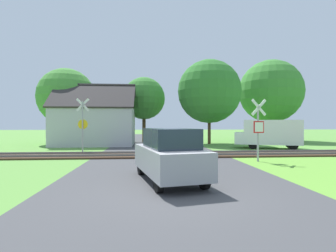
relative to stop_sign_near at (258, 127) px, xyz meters
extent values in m
plane|color=#5B933D|center=(-4.83, -5.48, -1.78)|extent=(160.00, 160.00, 0.00)
cube|color=#424244|center=(-4.83, -3.48, -1.78)|extent=(7.86, 80.00, 0.01)
cube|color=#422D1E|center=(-4.83, 2.82, -1.73)|extent=(60.00, 2.60, 0.10)
cube|color=slate|center=(-4.83, 3.53, -1.62)|extent=(60.00, 0.08, 0.12)
cube|color=slate|center=(-4.83, 2.10, -1.62)|extent=(60.00, 0.08, 0.12)
cylinder|color=#9E9EA5|center=(-0.01, 0.03, -0.31)|extent=(0.10, 0.10, 2.93)
cube|color=red|center=(0.01, -0.03, 0.00)|extent=(0.59, 0.16, 0.60)
cube|color=white|center=(0.01, -0.06, 0.00)|extent=(0.48, 0.12, 0.49)
cube|color=white|center=(0.01, -0.03, 1.00)|extent=(0.86, 0.21, 0.88)
cube|color=white|center=(0.01, -0.03, 1.00)|extent=(0.86, 0.21, 0.88)
cylinder|color=#9E9EA5|center=(-9.88, 4.51, -0.06)|extent=(0.09, 0.09, 3.44)
cube|color=white|center=(-9.88, 4.57, 1.41)|extent=(0.88, 0.08, 0.88)
cube|color=white|center=(-9.88, 4.57, 1.41)|extent=(0.88, 0.08, 0.88)
cylinder|color=yellow|center=(-9.88, 4.58, 0.13)|extent=(0.64, 0.07, 0.64)
cube|color=#B7B7BC|center=(-10.39, 11.77, -0.09)|extent=(6.90, 5.83, 3.39)
cube|color=#332D2D|center=(-10.39, 10.32, 2.66)|extent=(7.24, 3.31, 2.45)
cube|color=#332D2D|center=(-10.39, 13.22, 2.66)|extent=(7.24, 3.31, 2.45)
cube|color=brown|center=(-8.50, 11.77, 2.89)|extent=(0.50, 0.50, 1.10)
cylinder|color=#513823|center=(0.34, 11.95, -0.39)|extent=(0.29, 0.29, 2.78)
sphere|color=#337A2D|center=(0.34, 11.95, 3.30)|extent=(6.12, 6.12, 6.12)
cylinder|color=#513823|center=(-6.00, 15.01, -0.29)|extent=(0.37, 0.37, 2.98)
sphere|color=#3D8433|center=(-6.00, 15.01, 2.88)|extent=(4.48, 4.48, 4.48)
cylinder|color=#513823|center=(8.56, 16.20, -0.28)|extent=(0.48, 0.48, 3.00)
sphere|color=#3D8433|center=(8.56, 16.20, 3.91)|extent=(7.19, 7.19, 7.19)
cylinder|color=#513823|center=(-13.63, 13.63, -0.52)|extent=(0.45, 0.45, 2.52)
sphere|color=#478E38|center=(-13.63, 13.63, 2.84)|extent=(5.58, 5.58, 5.58)
cube|color=white|center=(4.06, 6.79, -0.49)|extent=(4.60, 3.27, 1.90)
cube|color=white|center=(1.77, 7.66, -0.99)|extent=(1.30, 1.94, 0.90)
cube|color=#19232D|center=(2.12, 7.53, -0.16)|extent=(0.61, 1.52, 0.85)
cube|color=navy|center=(4.40, 7.68, -0.82)|extent=(3.54, 1.36, 0.16)
cylinder|color=black|center=(3.00, 8.02, -1.44)|extent=(0.70, 0.41, 0.68)
cylinder|color=black|center=(2.45, 6.57, -1.44)|extent=(0.70, 0.41, 0.68)
cylinder|color=black|center=(5.67, 7.01, -1.44)|extent=(0.70, 0.41, 0.68)
cylinder|color=black|center=(5.12, 5.55, -1.44)|extent=(0.70, 0.41, 0.68)
cube|color=#99999E|center=(-4.96, -4.15, -1.06)|extent=(2.43, 4.25, 0.84)
cube|color=#19232D|center=(-4.92, -4.35, -0.32)|extent=(1.82, 2.44, 0.64)
cylinder|color=black|center=(-4.55, -2.68, -1.48)|extent=(0.30, 0.62, 0.60)
cylinder|color=black|center=(-5.92, -2.97, -1.48)|extent=(0.30, 0.62, 0.60)
cylinder|color=black|center=(-3.99, -5.34, -1.48)|extent=(0.30, 0.62, 0.60)
cylinder|color=black|center=(-5.36, -5.63, -1.48)|extent=(0.30, 0.62, 0.60)
camera|label=1|loc=(-5.69, -12.97, 0.16)|focal=28.00mm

